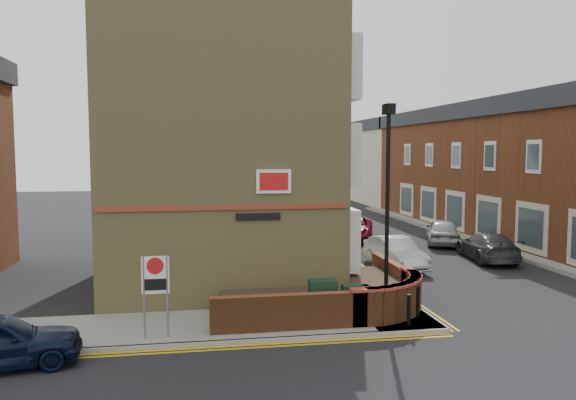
{
  "coord_description": "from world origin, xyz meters",
  "views": [
    {
      "loc": [
        -3.96,
        -14.38,
        5.07
      ],
      "look_at": [
        -0.87,
        4.0,
        3.44
      ],
      "focal_mm": 35.0,
      "sensor_mm": 36.0,
      "label": 1
    }
  ],
  "objects_px": {
    "zone_sign": "(155,282)",
    "silver_car_near": "(395,253)",
    "lamppost": "(387,210)",
    "utility_cabinet_large": "(323,300)"
  },
  "relations": [
    {
      "from": "lamppost",
      "to": "zone_sign",
      "type": "bearing_deg",
      "value": -173.93
    },
    {
      "from": "zone_sign",
      "to": "silver_car_near",
      "type": "distance_m",
      "value": 12.61
    },
    {
      "from": "lamppost",
      "to": "zone_sign",
      "type": "height_order",
      "value": "lamppost"
    },
    {
      "from": "zone_sign",
      "to": "silver_car_near",
      "type": "height_order",
      "value": "zone_sign"
    },
    {
      "from": "lamppost",
      "to": "silver_car_near",
      "type": "distance_m",
      "value": 8.42
    },
    {
      "from": "lamppost",
      "to": "utility_cabinet_large",
      "type": "distance_m",
      "value": 3.24
    },
    {
      "from": "lamppost",
      "to": "silver_car_near",
      "type": "height_order",
      "value": "lamppost"
    },
    {
      "from": "utility_cabinet_large",
      "to": "silver_car_near",
      "type": "bearing_deg",
      "value": 55.9
    },
    {
      "from": "silver_car_near",
      "to": "utility_cabinet_large",
      "type": "bearing_deg",
      "value": -128.6
    },
    {
      "from": "utility_cabinet_large",
      "to": "zone_sign",
      "type": "xyz_separation_m",
      "value": [
        -4.7,
        -0.8,
        0.92
      ]
    }
  ]
}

